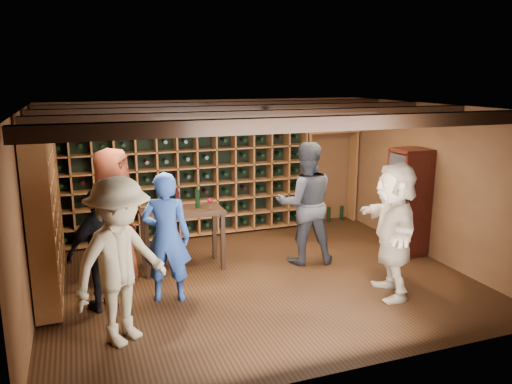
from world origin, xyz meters
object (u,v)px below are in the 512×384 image
object	(u,v)px
man_grey_suit	(305,203)
tasting_table	(182,217)
guest_khaki	(120,262)
display_cabinet	(408,204)
guest_red_floral	(114,216)
man_blue_shirt	(166,237)
guest_beige	(394,230)
guest_woman_black	(103,249)

from	to	relation	value
man_grey_suit	tasting_table	xyz separation A→B (m)	(-1.89, 0.38, -0.15)
guest_khaki	tasting_table	bearing A→B (deg)	25.71
display_cabinet	guest_red_floral	world-z (taller)	guest_red_floral
man_blue_shirt	man_grey_suit	xyz separation A→B (m)	(2.31, 0.65, 0.10)
man_blue_shirt	tasting_table	bearing A→B (deg)	-93.63
display_cabinet	man_grey_suit	xyz separation A→B (m)	(-1.76, 0.24, 0.11)
guest_khaki	guest_beige	bearing A→B (deg)	-34.70
man_blue_shirt	display_cabinet	bearing A→B (deg)	-155.96
guest_red_floral	man_blue_shirt	bearing A→B (deg)	-122.04
man_blue_shirt	guest_red_floral	size ratio (longest dim) A/B	0.89
guest_khaki	man_grey_suit	bearing A→B (deg)	-7.64
guest_woman_black	man_grey_suit	bearing A→B (deg)	166.19
tasting_table	guest_woman_black	bearing A→B (deg)	-139.23
man_grey_suit	guest_red_floral	distance (m)	2.90
guest_beige	tasting_table	world-z (taller)	guest_beige
display_cabinet	guest_red_floral	xyz separation A→B (m)	(-4.65, 0.46, 0.12)
guest_khaki	guest_beige	xyz separation A→B (m)	(3.54, 0.04, -0.03)
display_cabinet	tasting_table	distance (m)	3.71
man_grey_suit	guest_khaki	size ratio (longest dim) A/B	1.02
guest_beige	tasting_table	bearing A→B (deg)	-109.53
man_blue_shirt	guest_beige	distance (m)	3.01
man_blue_shirt	guest_beige	xyz separation A→B (m)	(2.89, -0.87, 0.05)
display_cabinet	guest_woman_black	size ratio (longest dim) A/B	1.10
guest_red_floral	guest_woman_black	world-z (taller)	guest_red_floral
tasting_table	guest_red_floral	bearing A→B (deg)	-170.20
man_blue_shirt	guest_beige	size ratio (longest dim) A/B	0.95
man_blue_shirt	tasting_table	size ratio (longest dim) A/B	1.39
guest_woman_black	guest_beige	world-z (taller)	guest_beige
guest_woman_black	tasting_table	xyz separation A→B (m)	(1.21, 1.01, 0.03)
guest_khaki	guest_beige	distance (m)	3.54
guest_red_floral	guest_beige	size ratio (longest dim) A/B	1.07
man_grey_suit	guest_beige	xyz separation A→B (m)	(0.58, -1.52, -0.05)
guest_woman_black	guest_khaki	world-z (taller)	guest_khaki
display_cabinet	man_blue_shirt	size ratio (longest dim) A/B	1.01
man_blue_shirt	man_grey_suit	world-z (taller)	man_grey_suit
guest_red_floral	display_cabinet	bearing A→B (deg)	-71.72
guest_woman_black	tasting_table	distance (m)	1.58
tasting_table	guest_khaki	bearing A→B (deg)	-118.10
display_cabinet	guest_khaki	distance (m)	4.90
man_blue_shirt	guest_khaki	xyz separation A→B (m)	(-0.66, -0.90, 0.08)
man_blue_shirt	guest_red_floral	world-z (taller)	guest_red_floral
man_grey_suit	guest_beige	world-z (taller)	man_grey_suit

